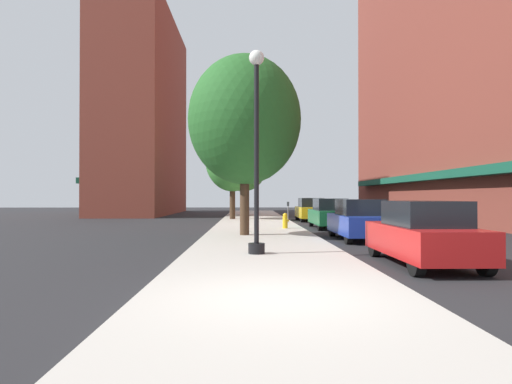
% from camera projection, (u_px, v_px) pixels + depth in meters
% --- Properties ---
extents(ground_plane, '(90.00, 90.00, 0.00)m').
position_uv_depth(ground_plane, '(326.00, 227.00, 25.31)').
color(ground_plane, '#232326').
extents(sidewalk_slab, '(4.80, 50.00, 0.12)m').
position_uv_depth(sidewalk_slab, '(256.00, 225.00, 26.23)').
color(sidewalk_slab, '#B7B2A8').
rests_on(sidewalk_slab, ground).
extents(building_right_brick, '(6.80, 40.00, 29.97)m').
position_uv_depth(building_right_brick, '(477.00, 2.00, 29.66)').
color(building_right_brick, brown).
rests_on(building_right_brick, ground).
extents(building_far_background, '(6.80, 18.00, 19.72)m').
position_uv_depth(building_far_background, '(144.00, 116.00, 44.12)').
color(building_far_background, brown).
rests_on(building_far_background, ground).
extents(lamppost, '(0.48, 0.48, 5.90)m').
position_uv_depth(lamppost, '(257.00, 147.00, 12.68)').
color(lamppost, black).
rests_on(lamppost, sidewalk_slab).
extents(fire_hydrant, '(0.33, 0.26, 0.79)m').
position_uv_depth(fire_hydrant, '(285.00, 221.00, 22.70)').
color(fire_hydrant, gold).
rests_on(fire_hydrant, sidewalk_slab).
extents(parking_meter_near, '(0.14, 0.09, 1.31)m').
position_uv_depth(parking_meter_near, '(288.00, 209.00, 27.89)').
color(parking_meter_near, slate).
rests_on(parking_meter_near, sidewalk_slab).
extents(tree_near, '(3.97, 3.97, 6.58)m').
position_uv_depth(tree_near, '(232.00, 161.00, 32.13)').
color(tree_near, '#422D1E').
rests_on(tree_near, sidewalk_slab).
extents(tree_mid, '(4.85, 4.85, 7.75)m').
position_uv_depth(tree_mid, '(245.00, 120.00, 18.86)').
color(tree_mid, '#422D1E').
rests_on(tree_mid, sidewalk_slab).
extents(tree_far, '(4.13, 4.13, 6.81)m').
position_uv_depth(tree_far, '(243.00, 163.00, 36.62)').
color(tree_far, '#4C3823').
rests_on(tree_far, sidewalk_slab).
extents(car_red, '(1.80, 4.30, 1.66)m').
position_uv_depth(car_red, '(423.00, 234.00, 11.28)').
color(car_red, black).
rests_on(car_red, ground).
extents(car_blue, '(1.80, 4.30, 1.66)m').
position_uv_depth(car_blue, '(359.00, 220.00, 17.80)').
color(car_blue, black).
rests_on(car_blue, ground).
extents(car_green, '(1.80, 4.30, 1.66)m').
position_uv_depth(car_green, '(329.00, 214.00, 24.19)').
color(car_green, black).
rests_on(car_green, ground).
extents(car_yellow, '(1.80, 4.30, 1.66)m').
position_uv_depth(car_yellow, '(310.00, 210.00, 31.52)').
color(car_yellow, black).
rests_on(car_yellow, ground).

